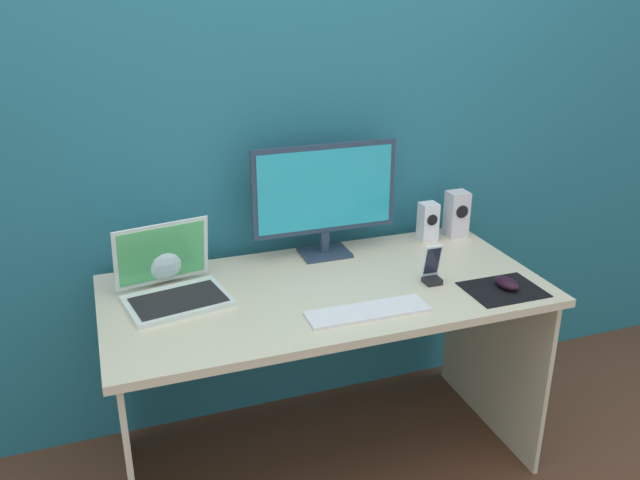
{
  "coord_description": "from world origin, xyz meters",
  "views": [
    {
      "loc": [
        -0.69,
        -1.88,
        1.69
      ],
      "look_at": [
        -0.03,
        -0.02,
        0.9
      ],
      "focal_mm": 37.01,
      "sensor_mm": 36.0,
      "label": 1
    }
  ],
  "objects_px": {
    "keyboard_external": "(367,311)",
    "mouse": "(507,283)",
    "phone_in_dock": "(432,270)",
    "speaker_near_monitor": "(428,222)",
    "fishbowl": "(159,256)",
    "monitor": "(325,195)",
    "laptop": "(172,284)",
    "speaker_right": "(457,214)"
  },
  "relations": [
    {
      "from": "keyboard_external",
      "to": "mouse",
      "type": "distance_m",
      "value": 0.51
    },
    {
      "from": "keyboard_external",
      "to": "mouse",
      "type": "xyz_separation_m",
      "value": [
        0.51,
        0.0,
        0.02
      ]
    },
    {
      "from": "phone_in_dock",
      "to": "speaker_near_monitor",
      "type": "bearing_deg",
      "value": 63.95
    },
    {
      "from": "fishbowl",
      "to": "keyboard_external",
      "type": "distance_m",
      "value": 0.74
    },
    {
      "from": "monitor",
      "to": "speaker_near_monitor",
      "type": "distance_m",
      "value": 0.46
    },
    {
      "from": "mouse",
      "to": "phone_in_dock",
      "type": "distance_m",
      "value": 0.25
    },
    {
      "from": "monitor",
      "to": "fishbowl",
      "type": "bearing_deg",
      "value": -178.76
    },
    {
      "from": "speaker_near_monitor",
      "to": "keyboard_external",
      "type": "bearing_deg",
      "value": -133.9
    },
    {
      "from": "fishbowl",
      "to": "phone_in_dock",
      "type": "relative_size",
      "value": 1.29
    },
    {
      "from": "keyboard_external",
      "to": "mouse",
      "type": "height_order",
      "value": "mouse"
    },
    {
      "from": "monitor",
      "to": "mouse",
      "type": "xyz_separation_m",
      "value": [
        0.47,
        -0.48,
        -0.21
      ]
    },
    {
      "from": "monitor",
      "to": "keyboard_external",
      "type": "height_order",
      "value": "monitor"
    },
    {
      "from": "mouse",
      "to": "phone_in_dock",
      "type": "bearing_deg",
      "value": 142.97
    },
    {
      "from": "monitor",
      "to": "keyboard_external",
      "type": "bearing_deg",
      "value": -93.85
    },
    {
      "from": "monitor",
      "to": "phone_in_dock",
      "type": "distance_m",
      "value": 0.48
    },
    {
      "from": "monitor",
      "to": "speaker_near_monitor",
      "type": "bearing_deg",
      "value": 0.58
    },
    {
      "from": "laptop",
      "to": "phone_in_dock",
      "type": "relative_size",
      "value": 2.6
    },
    {
      "from": "laptop",
      "to": "mouse",
      "type": "distance_m",
      "value": 1.11
    },
    {
      "from": "monitor",
      "to": "phone_in_dock",
      "type": "bearing_deg",
      "value": -53.48
    },
    {
      "from": "speaker_near_monitor",
      "to": "mouse",
      "type": "height_order",
      "value": "speaker_near_monitor"
    },
    {
      "from": "keyboard_external",
      "to": "phone_in_dock",
      "type": "bearing_deg",
      "value": 24.45
    },
    {
      "from": "speaker_near_monitor",
      "to": "mouse",
      "type": "xyz_separation_m",
      "value": [
        0.04,
        -0.48,
        -0.06
      ]
    },
    {
      "from": "speaker_right",
      "to": "phone_in_dock",
      "type": "bearing_deg",
      "value": -130.26
    },
    {
      "from": "speaker_right",
      "to": "keyboard_external",
      "type": "relative_size",
      "value": 0.48
    },
    {
      "from": "keyboard_external",
      "to": "phone_in_dock",
      "type": "distance_m",
      "value": 0.32
    },
    {
      "from": "speaker_right",
      "to": "fishbowl",
      "type": "relative_size",
      "value": 1.04
    },
    {
      "from": "monitor",
      "to": "mouse",
      "type": "distance_m",
      "value": 0.71
    },
    {
      "from": "speaker_right",
      "to": "mouse",
      "type": "relative_size",
      "value": 1.85
    },
    {
      "from": "speaker_near_monitor",
      "to": "fishbowl",
      "type": "xyz_separation_m",
      "value": [
        -1.04,
        -0.02,
        0.01
      ]
    },
    {
      "from": "speaker_near_monitor",
      "to": "phone_in_dock",
      "type": "xyz_separation_m",
      "value": [
        -0.17,
        -0.36,
        -0.03
      ]
    },
    {
      "from": "speaker_near_monitor",
      "to": "laptop",
      "type": "relative_size",
      "value": 0.42
    },
    {
      "from": "speaker_right",
      "to": "laptop",
      "type": "bearing_deg",
      "value": -171.2
    },
    {
      "from": "speaker_near_monitor",
      "to": "mouse",
      "type": "relative_size",
      "value": 1.52
    },
    {
      "from": "monitor",
      "to": "laptop",
      "type": "bearing_deg",
      "value": -163.56
    },
    {
      "from": "speaker_right",
      "to": "phone_in_dock",
      "type": "xyz_separation_m",
      "value": [
        -0.3,
        -0.36,
        -0.04
      ]
    },
    {
      "from": "laptop",
      "to": "phone_in_dock",
      "type": "bearing_deg",
      "value": -11.83
    },
    {
      "from": "fishbowl",
      "to": "mouse",
      "type": "distance_m",
      "value": 1.18
    },
    {
      "from": "speaker_right",
      "to": "speaker_near_monitor",
      "type": "height_order",
      "value": "speaker_right"
    },
    {
      "from": "phone_in_dock",
      "to": "mouse",
      "type": "bearing_deg",
      "value": -30.87
    },
    {
      "from": "speaker_near_monitor",
      "to": "fishbowl",
      "type": "relative_size",
      "value": 0.85
    },
    {
      "from": "laptop",
      "to": "keyboard_external",
      "type": "distance_m",
      "value": 0.64
    },
    {
      "from": "speaker_right",
      "to": "fishbowl",
      "type": "height_order",
      "value": "speaker_right"
    }
  ]
}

